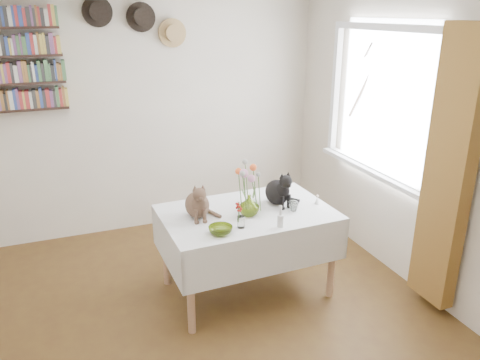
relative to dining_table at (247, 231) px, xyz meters
name	(u,v)px	position (x,y,z in m)	size (l,w,h in m)	color
room	(192,188)	(-0.62, -0.64, 0.70)	(4.08, 4.58, 2.58)	brown
window	(380,114)	(1.34, 0.16, 0.84)	(0.12, 1.52, 1.32)	white
curtain	(449,173)	(1.28, -0.76, 0.60)	(0.12, 0.38, 2.10)	brown
dining_table	(247,231)	(0.00, 0.00, 0.00)	(1.39, 0.92, 0.73)	white
tabby_cat	(197,198)	(-0.40, 0.05, 0.33)	(0.21, 0.26, 0.31)	brown
black_cat	(277,186)	(0.30, 0.07, 0.34)	(0.21, 0.27, 0.31)	black
flower_vase	(249,205)	(-0.01, -0.07, 0.27)	(0.16, 0.16, 0.17)	#9EB935
green_bowl	(221,230)	(-0.33, -0.30, 0.21)	(0.18, 0.18, 0.06)	#9EB935
drinking_glass	(293,206)	(0.35, -0.12, 0.22)	(0.09, 0.09, 0.08)	white
candlestick	(280,220)	(0.13, -0.36, 0.24)	(0.05, 0.05, 0.17)	white
berry_jar	(241,215)	(-0.15, -0.26, 0.28)	(0.06, 0.06, 0.23)	white
porcelain_figurine	(317,200)	(0.61, -0.07, 0.22)	(0.04, 0.04, 0.08)	white
flower_bouquet	(249,174)	(-0.01, -0.06, 0.52)	(0.17, 0.13, 0.39)	#4C7233
bookshelf_unit	(3,61)	(-1.72, 1.52, 1.29)	(1.00, 0.16, 0.91)	black
wall_hats	(138,21)	(-0.51, 1.55, 1.61)	(0.98, 0.09, 0.48)	black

